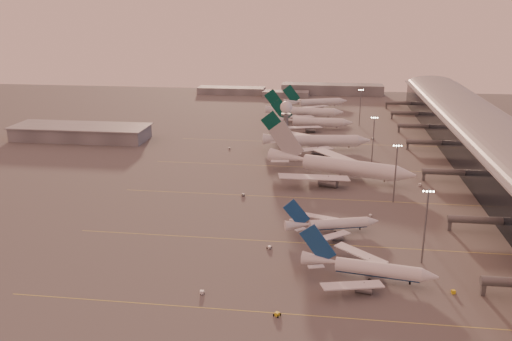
# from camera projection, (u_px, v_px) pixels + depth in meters

# --- Properties ---
(ground) EXTENTS (700.00, 700.00, 0.00)m
(ground) POSITION_uv_depth(u_px,v_px,m) (241.00, 252.00, 178.99)
(ground) COLOR #565454
(ground) RESTS_ON ground
(taxiway_markings) EXTENTS (180.00, 185.25, 0.02)m
(taxiway_markings) POSITION_uv_depth(u_px,v_px,m) (332.00, 198.00, 228.21)
(taxiway_markings) COLOR #DFD44E
(taxiway_markings) RESTS_ON ground
(terminal) EXTENTS (57.00, 362.00, 23.04)m
(terminal) POSITION_uv_depth(u_px,v_px,m) (492.00, 148.00, 266.46)
(terminal) COLOR black
(terminal) RESTS_ON ground
(hangar) EXTENTS (82.00, 27.00, 8.50)m
(hangar) POSITION_uv_depth(u_px,v_px,m) (81.00, 132.00, 325.35)
(hangar) COLOR slate
(hangar) RESTS_ON ground
(radar_tower) EXTENTS (6.40, 6.40, 31.10)m
(radar_tower) POSITION_uv_depth(u_px,v_px,m) (286.00, 117.00, 285.71)
(radar_tower) COLOR slate
(radar_tower) RESTS_ON ground
(mast_a) EXTENTS (3.60, 0.56, 25.00)m
(mast_a) POSITION_uv_depth(u_px,v_px,m) (425.00, 223.00, 167.59)
(mast_a) COLOR slate
(mast_a) RESTS_ON ground
(mast_b) EXTENTS (3.60, 0.56, 25.00)m
(mast_b) POSITION_uv_depth(u_px,v_px,m) (396.00, 170.00, 220.03)
(mast_b) COLOR slate
(mast_b) RESTS_ON ground
(mast_c) EXTENTS (3.60, 0.56, 25.00)m
(mast_c) POSITION_uv_depth(u_px,v_px,m) (373.00, 138.00, 272.72)
(mast_c) COLOR slate
(mast_c) RESTS_ON ground
(mast_d) EXTENTS (3.60, 0.56, 25.00)m
(mast_d) POSITION_uv_depth(u_px,v_px,m) (360.00, 106.00, 358.15)
(mast_d) COLOR slate
(mast_d) RESTS_ON ground
(distant_horizon) EXTENTS (165.00, 37.50, 9.00)m
(distant_horizon) POSITION_uv_depth(u_px,v_px,m) (301.00, 90.00, 485.24)
(distant_horizon) COLOR slate
(distant_horizon) RESTS_ON ground
(narrowbody_near) EXTENTS (40.77, 32.30, 16.01)m
(narrowbody_near) POSITION_uv_depth(u_px,v_px,m) (368.00, 270.00, 160.10)
(narrowbody_near) COLOR white
(narrowbody_near) RESTS_ON ground
(narrowbody_mid) EXTENTS (34.39, 27.04, 13.81)m
(narrowbody_mid) POSITION_uv_depth(u_px,v_px,m) (332.00, 226.00, 193.30)
(narrowbody_mid) COLOR white
(narrowbody_mid) RESTS_ON ground
(widebody_white) EXTENTS (69.18, 54.55, 25.24)m
(widebody_white) POSITION_uv_depth(u_px,v_px,m) (340.00, 169.00, 252.99)
(widebody_white) COLOR white
(widebody_white) RESTS_ON ground
(greentail_a) EXTENTS (61.12, 49.09, 22.25)m
(greentail_a) POSITION_uv_depth(u_px,v_px,m) (317.00, 143.00, 302.39)
(greentail_a) COLOR white
(greentail_a) RESTS_ON ground
(greentail_b) EXTENTS (53.45, 43.16, 19.41)m
(greentail_b) POSITION_uv_depth(u_px,v_px,m) (312.00, 124.00, 353.22)
(greentail_b) COLOR white
(greentail_b) RESTS_ON ground
(greentail_c) EXTENTS (56.52, 45.68, 20.54)m
(greentail_c) POSITION_uv_depth(u_px,v_px,m) (304.00, 113.00, 384.86)
(greentail_c) COLOR white
(greentail_c) RESTS_ON ground
(greentail_d) EXTENTS (50.39, 39.98, 19.12)m
(greentail_d) POSITION_uv_depth(u_px,v_px,m) (316.00, 104.00, 422.52)
(greentail_d) COLOR white
(greentail_d) RESTS_ON ground
(gsv_truck_a) EXTENTS (5.66, 2.35, 2.24)m
(gsv_truck_a) POSITION_uv_depth(u_px,v_px,m) (204.00, 291.00, 152.94)
(gsv_truck_a) COLOR silver
(gsv_truck_a) RESTS_ON ground
(gsv_tug_near) EXTENTS (3.55, 4.19, 1.03)m
(gsv_tug_near) POSITION_uv_depth(u_px,v_px,m) (277.00, 314.00, 142.42)
(gsv_tug_near) COLOR yellow
(gsv_tug_near) RESTS_ON ground
(gsv_catering_a) EXTENTS (5.47, 3.32, 4.19)m
(gsv_catering_a) POSITION_uv_depth(u_px,v_px,m) (455.00, 287.00, 152.95)
(gsv_catering_a) COLOR yellow
(gsv_catering_a) RESTS_ON ground
(gsv_tug_mid) EXTENTS (3.69, 3.00, 0.91)m
(gsv_tug_mid) POSITION_uv_depth(u_px,v_px,m) (269.00, 248.00, 181.38)
(gsv_tug_mid) COLOR silver
(gsv_tug_mid) RESTS_ON ground
(gsv_truck_b) EXTENTS (5.25, 2.07, 2.11)m
(gsv_truck_b) POSITION_uv_depth(u_px,v_px,m) (371.00, 214.00, 208.18)
(gsv_truck_b) COLOR silver
(gsv_truck_b) RESTS_ON ground
(gsv_truck_c) EXTENTS (4.87, 5.83, 2.29)m
(gsv_truck_c) POSITION_uv_depth(u_px,v_px,m) (244.00, 193.00, 230.63)
(gsv_truck_c) COLOR #545759
(gsv_truck_c) RESTS_ON ground
(gsv_catering_b) EXTENTS (5.47, 2.90, 4.33)m
(gsv_catering_b) POSITION_uv_depth(u_px,v_px,m) (421.00, 181.00, 243.18)
(gsv_catering_b) COLOR silver
(gsv_catering_b) RESTS_ON ground
(gsv_tug_far) EXTENTS (4.46, 4.39, 1.12)m
(gsv_tug_far) POSITION_uv_depth(u_px,v_px,m) (315.00, 161.00, 280.08)
(gsv_tug_far) COLOR silver
(gsv_tug_far) RESTS_ON ground
(gsv_truck_d) EXTENTS (2.35, 5.12, 1.99)m
(gsv_truck_d) POSITION_uv_depth(u_px,v_px,m) (230.00, 147.00, 304.93)
(gsv_truck_d) COLOR #545759
(gsv_truck_d) RESTS_ON ground
(gsv_tug_hangar) EXTENTS (4.18, 3.05, 1.08)m
(gsv_tug_hangar) POSITION_uv_depth(u_px,v_px,m) (373.00, 139.00, 326.18)
(gsv_tug_hangar) COLOR silver
(gsv_tug_hangar) RESTS_ON ground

